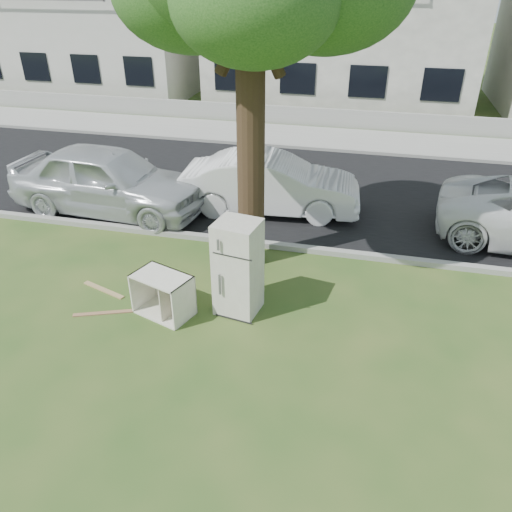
% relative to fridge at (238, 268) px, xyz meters
% --- Properties ---
extents(ground, '(120.00, 120.00, 0.00)m').
position_rel_fridge_xyz_m(ground, '(0.20, -0.03, -0.88)').
color(ground, '#2B4D1B').
extents(road, '(120.00, 7.00, 0.01)m').
position_rel_fridge_xyz_m(road, '(0.20, 5.97, -0.88)').
color(road, black).
rests_on(road, ground).
extents(kerb_near, '(120.00, 0.18, 0.12)m').
position_rel_fridge_xyz_m(kerb_near, '(0.20, 2.42, -0.88)').
color(kerb_near, gray).
rests_on(kerb_near, ground).
extents(kerb_far, '(120.00, 0.18, 0.12)m').
position_rel_fridge_xyz_m(kerb_far, '(0.20, 9.52, -0.88)').
color(kerb_far, gray).
rests_on(kerb_far, ground).
extents(sidewalk, '(120.00, 2.80, 0.01)m').
position_rel_fridge_xyz_m(sidewalk, '(0.20, 10.97, -0.88)').
color(sidewalk, gray).
rests_on(sidewalk, ground).
extents(low_wall, '(120.00, 0.15, 0.70)m').
position_rel_fridge_xyz_m(low_wall, '(0.20, 12.57, -0.53)').
color(low_wall, gray).
rests_on(low_wall, ground).
extents(townhouse_left, '(10.20, 8.16, 7.04)m').
position_rel_fridge_xyz_m(townhouse_left, '(-11.80, 17.47, 2.64)').
color(townhouse_left, beige).
rests_on(townhouse_left, ground).
extents(townhouse_center, '(11.22, 8.16, 7.44)m').
position_rel_fridge_xyz_m(townhouse_center, '(0.20, 17.47, 2.84)').
color(townhouse_center, silver).
rests_on(townhouse_center, ground).
extents(fridge, '(0.83, 0.78, 1.76)m').
position_rel_fridge_xyz_m(fridge, '(0.00, 0.00, 0.00)').
color(fridge, beige).
rests_on(fridge, ground).
extents(cabinet, '(1.16, 0.92, 0.79)m').
position_rel_fridge_xyz_m(cabinet, '(-1.27, -0.42, -0.49)').
color(cabinet, beige).
rests_on(cabinet, ground).
extents(plank_a, '(1.03, 0.47, 0.02)m').
position_rel_fridge_xyz_m(plank_a, '(-2.35, -0.70, -0.87)').
color(plank_a, '#936747').
rests_on(plank_a, ground).
extents(plank_b, '(1.00, 0.43, 0.02)m').
position_rel_fridge_xyz_m(plank_b, '(-2.71, -0.02, -0.87)').
color(plank_b, '#A48855').
rests_on(plank_b, ground).
extents(plank_c, '(0.38, 0.77, 0.02)m').
position_rel_fridge_xyz_m(plank_c, '(-1.40, 0.52, -0.87)').
color(plank_c, '#A77F5D').
rests_on(plank_c, ground).
extents(car_center, '(4.54, 1.90, 1.46)m').
position_rel_fridge_xyz_m(car_center, '(-0.33, 4.35, -0.15)').
color(car_center, silver).
rests_on(car_center, ground).
extents(car_left, '(5.06, 2.28, 1.69)m').
position_rel_fridge_xyz_m(car_left, '(-4.28, 3.39, -0.04)').
color(car_left, silver).
rests_on(car_left, ground).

